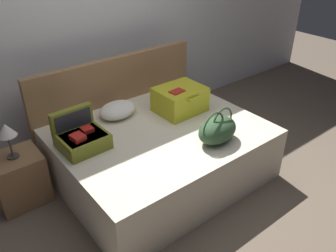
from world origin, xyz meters
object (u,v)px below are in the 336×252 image
pillow_near_headboard (118,110)px  table_lamp (6,132)px  hard_case_large (180,99)px  bed (161,153)px  duffel_bag (217,130)px  hard_case_medium (81,137)px  nightstand (19,179)px

pillow_near_headboard → table_lamp: size_ratio=1.20×
hard_case_large → bed: bearing=-155.0°
duffel_bag → table_lamp: (-1.54, 0.99, 0.08)m
duffel_bag → table_lamp: size_ratio=1.31×
bed → hard_case_large: (0.41, 0.20, 0.41)m
hard_case_medium → pillow_near_headboard: bearing=25.7°
pillow_near_headboard → nightstand: pillow_near_headboard is taller
nightstand → table_lamp: (0.00, -0.00, 0.51)m
hard_case_medium → bed: bearing=-18.3°
nightstand → table_lamp: size_ratio=1.45×
nightstand → table_lamp: 0.51m
hard_case_large → hard_case_medium: hard_case_medium is taller
pillow_near_headboard → table_lamp: (-1.07, 0.02, 0.13)m
bed → duffel_bag: duffel_bag is taller
hard_case_large → table_lamp: table_lamp is taller
bed → hard_case_medium: 0.84m
hard_case_large → duffel_bag: size_ratio=1.11×
hard_case_medium → pillow_near_headboard: 0.62m
hard_case_medium → nightstand: hard_case_medium is taller
hard_case_large → pillow_near_headboard: hard_case_large is taller
hard_case_large → hard_case_medium: (-1.13, 0.02, -0.04)m
hard_case_medium → hard_case_large: bearing=-2.8°
duffel_bag → table_lamp: 1.83m
hard_case_large → duffel_bag: 0.68m
nightstand → pillow_near_headboard: bearing=-1.3°
hard_case_medium → duffel_bag: (1.01, -0.68, 0.02)m
hard_case_large → nightstand: size_ratio=1.00×
duffel_bag → pillow_near_headboard: duffel_bag is taller
bed → duffel_bag: bearing=-58.4°
table_lamp → nightstand: bearing=153.4°
duffel_bag → table_lamp: duffel_bag is taller
bed → pillow_near_headboard: (-0.18, 0.50, 0.35)m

